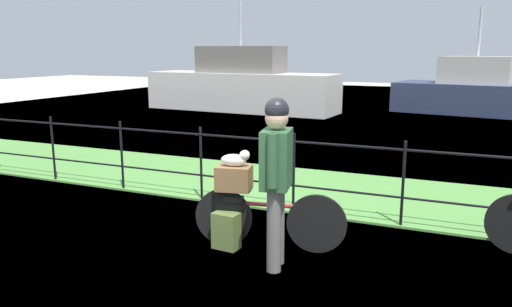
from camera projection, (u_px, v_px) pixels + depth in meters
The scene contains 11 objects.
ground_plane at pixel (172, 256), 5.19m from camera, with size 60.00×60.00×0.00m, color beige.
grass_strip at pixel (276, 185), 7.88m from camera, with size 27.00×2.40×0.03m, color #569342.
harbor_water at pixel (376, 118), 15.77m from camera, with size 30.00×30.00×0.00m, color #60849E.
iron_fence at pixel (246, 163), 6.73m from camera, with size 18.04×0.04×1.07m.
bicycle_main at pixel (267, 219), 5.33m from camera, with size 1.63×0.37×0.64m.
wooden_crate at pixel (234, 178), 5.32m from camera, with size 0.37×0.25×0.26m, color brown.
terrier_dog at pixel (236, 159), 5.27m from camera, with size 0.32×0.19×0.18m.
cyclist_person at pixel (276, 169), 4.73m from camera, with size 0.33×0.53×1.68m.
backpack_on_paving at pixel (226, 231), 5.36m from camera, with size 0.28×0.18×0.40m, color olive.
moored_boat_near at pixel (474, 92), 16.91m from camera, with size 5.44×3.14×3.53m.
moored_boat_mid at pixel (241, 86), 17.70m from camera, with size 7.10×2.28×3.87m.
Camera 1 is at (2.74, -4.12, 2.11)m, focal length 34.79 mm.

